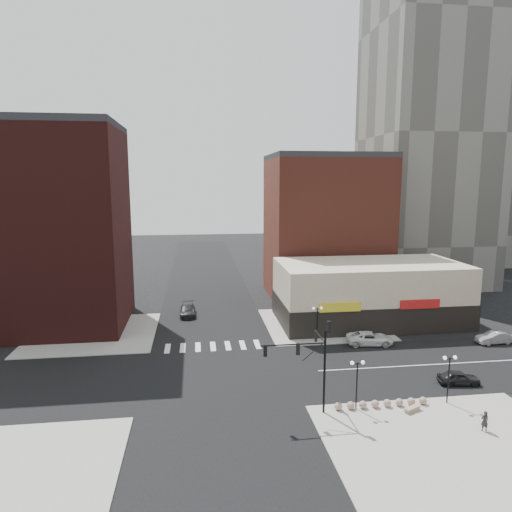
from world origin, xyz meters
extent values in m
plane|color=black|center=(0.00, 0.00, 0.00)|extent=(240.00, 240.00, 0.00)
cube|color=black|center=(0.00, 0.00, 0.01)|extent=(200.00, 14.00, 0.02)
cube|color=black|center=(0.00, 0.00, 0.01)|extent=(14.00, 200.00, 0.02)
cube|color=gray|center=(-14.50, 14.50, 0.06)|extent=(15.00, 15.00, 0.12)
cube|color=gray|center=(14.50, 14.50, 0.06)|extent=(15.00, 15.00, 0.12)
cube|color=gray|center=(16.00, -14.00, 0.06)|extent=(18.00, 14.00, 0.12)
cube|color=#371211|center=(-19.00, 18.50, 12.50)|extent=(16.00, 15.00, 25.00)
cube|color=#371211|center=(-32.00, 34.00, 6.00)|extent=(20.00, 18.00, 12.00)
cube|color=maroon|center=(19.00, 29.50, 11.00)|extent=(18.00, 15.00, 22.00)
cube|color=#47443F|center=(40.00, 38.00, 45.00)|extent=(20.00, 20.00, 90.00)
cube|color=#47443F|center=(60.00, 56.00, 41.00)|extent=(18.00, 18.00, 82.00)
cube|color=beige|center=(21.00, 15.00, 4.00)|extent=(24.00, 12.00, 8.00)
cube|color=black|center=(21.00, 15.00, 1.70)|extent=(24.20, 12.20, 3.40)
cylinder|color=black|center=(8.20, -8.20, 3.50)|extent=(0.18, 0.18, 7.00)
cylinder|color=black|center=(5.60, -8.20, 6.00)|extent=(5.20, 0.11, 0.11)
cylinder|color=black|center=(7.20, -8.20, 5.30)|extent=(1.72, 0.06, 1.46)
cylinder|color=black|center=(8.20, -6.70, 6.00)|extent=(0.11, 3.00, 0.11)
cube|color=black|center=(3.40, -8.20, 5.60)|extent=(0.28, 0.18, 0.95)
sphere|color=red|center=(3.40, -8.20, 5.90)|extent=(0.16, 0.16, 0.16)
cube|color=black|center=(6.00, -8.20, 5.60)|extent=(0.28, 0.18, 0.95)
sphere|color=red|center=(6.00, -8.20, 5.90)|extent=(0.16, 0.16, 0.16)
cube|color=black|center=(8.20, -5.40, 5.60)|extent=(0.18, 0.28, 0.95)
sphere|color=red|center=(8.20, -5.40, 5.90)|extent=(0.16, 0.16, 0.16)
cube|color=black|center=(8.45, -8.20, 7.30)|extent=(0.28, 0.18, 0.95)
sphere|color=red|center=(8.45, -8.20, 7.60)|extent=(0.16, 0.16, 0.16)
cylinder|color=black|center=(11.00, -8.00, 2.12)|extent=(0.11, 0.11, 4.00)
cylinder|color=black|center=(11.00, -8.00, 4.02)|extent=(0.90, 0.06, 0.06)
sphere|color=white|center=(10.55, -8.00, 4.12)|extent=(0.32, 0.32, 0.32)
sphere|color=white|center=(11.45, -8.00, 4.12)|extent=(0.32, 0.32, 0.32)
cylinder|color=black|center=(19.00, -8.00, 2.12)|extent=(0.11, 0.11, 4.00)
cylinder|color=black|center=(19.00, -8.00, 4.02)|extent=(0.90, 0.06, 0.06)
sphere|color=white|center=(18.55, -8.00, 4.12)|extent=(0.32, 0.32, 0.32)
sphere|color=white|center=(19.45, -8.00, 4.12)|extent=(0.32, 0.32, 0.32)
cylinder|color=black|center=(12.00, 8.00, 2.12)|extent=(0.11, 0.11, 4.00)
cylinder|color=black|center=(12.00, 8.00, 4.02)|extent=(0.90, 0.06, 0.06)
sphere|color=white|center=(11.55, 8.00, 4.12)|extent=(0.32, 0.32, 0.32)
sphere|color=white|center=(12.45, 8.00, 4.12)|extent=(0.32, 0.32, 0.32)
sphere|color=gray|center=(9.50, -8.00, 0.44)|extent=(0.63, 0.63, 0.63)
sphere|color=gray|center=(10.55, -8.00, 0.44)|extent=(0.63, 0.63, 0.63)
sphere|color=gray|center=(11.60, -8.00, 0.44)|extent=(0.63, 0.63, 0.63)
sphere|color=gray|center=(12.65, -8.00, 0.44)|extent=(0.63, 0.63, 0.63)
sphere|color=gray|center=(13.70, -8.00, 0.44)|extent=(0.63, 0.63, 0.63)
sphere|color=gray|center=(14.75, -8.00, 0.44)|extent=(0.63, 0.63, 0.63)
sphere|color=gray|center=(15.80, -8.00, 0.44)|extent=(0.63, 0.63, 0.63)
sphere|color=gray|center=(16.85, -8.00, 0.44)|extent=(0.63, 0.63, 0.63)
imported|color=silver|center=(17.88, 6.50, 0.74)|extent=(5.58, 3.07, 1.48)
imported|color=black|center=(22.13, -4.57, 0.64)|extent=(3.91, 1.98, 1.28)
imported|color=gray|center=(32.32, 4.92, 0.70)|extent=(4.30, 1.72, 1.39)
imported|color=black|center=(-3.13, 20.90, 0.76)|extent=(2.17, 5.23, 1.51)
imported|color=#242126|center=(19.37, -12.49, 0.91)|extent=(0.59, 0.40, 1.58)
cube|color=gray|center=(15.41, -9.00, 0.25)|extent=(1.46, 0.94, 0.27)
cube|color=gray|center=(15.41, -9.00, 0.44)|extent=(1.65, 1.10, 0.11)
camera|label=1|loc=(-1.76, -41.58, 18.63)|focal=32.00mm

